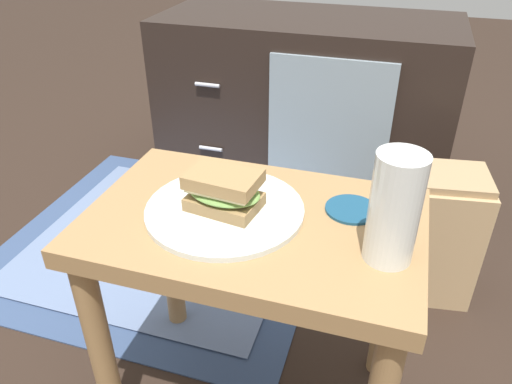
% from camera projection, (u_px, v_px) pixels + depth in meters
% --- Properties ---
extents(side_table, '(0.56, 0.36, 0.46)m').
position_uv_depth(side_table, '(253.00, 259.00, 0.87)').
color(side_table, '#A37A4C').
rests_on(side_table, ground).
extents(tv_cabinet, '(0.96, 0.46, 0.58)m').
position_uv_depth(tv_cabinet, '(305.00, 103.00, 1.70)').
color(tv_cabinet, black).
rests_on(tv_cabinet, ground).
extents(area_rug, '(0.93, 0.88, 0.01)m').
position_uv_depth(area_rug, '(166.00, 239.00, 1.52)').
color(area_rug, '#384C72').
rests_on(area_rug, ground).
extents(plate, '(0.27, 0.27, 0.01)m').
position_uv_depth(plate, '(224.00, 211.00, 0.83)').
color(plate, silver).
rests_on(plate, side_table).
extents(sandwich_front, '(0.14, 0.11, 0.07)m').
position_uv_depth(sandwich_front, '(223.00, 191.00, 0.81)').
color(sandwich_front, '#9E7A4C').
rests_on(sandwich_front, plate).
extents(beer_glass, '(0.07, 0.07, 0.17)m').
position_uv_depth(beer_glass, '(394.00, 211.00, 0.69)').
color(beer_glass, silver).
rests_on(beer_glass, side_table).
extents(coaster, '(0.09, 0.09, 0.01)m').
position_uv_depth(coaster, '(352.00, 209.00, 0.83)').
color(coaster, navy).
rests_on(coaster, side_table).
extents(paper_bag, '(0.22, 0.19, 0.35)m').
position_uv_depth(paper_bag, '(436.00, 234.00, 1.25)').
color(paper_bag, tan).
rests_on(paper_bag, ground).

